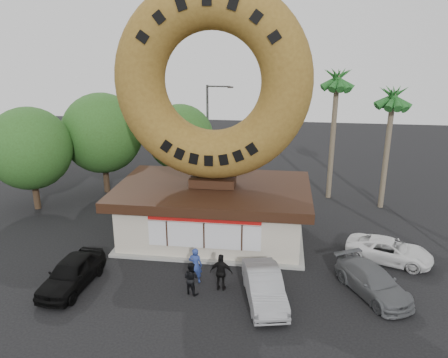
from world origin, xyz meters
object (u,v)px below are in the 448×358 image
at_px(person_left, 195,265).
at_px(car_black, 72,273).
at_px(street_lamp, 209,130).
at_px(car_silver, 264,287).
at_px(car_white, 389,250).
at_px(person_center, 191,278).
at_px(giant_donut, 212,82).
at_px(donut_shop, 213,210).
at_px(person_right, 221,272).
at_px(car_grey, 373,282).

height_order(person_left, car_black, person_left).
relative_size(street_lamp, car_silver, 1.82).
xyz_separation_m(street_lamp, car_white, (11.65, -11.61, -3.87)).
bearing_deg(person_center, car_white, -131.75).
xyz_separation_m(car_black, car_white, (15.66, 4.68, -0.12)).
bearing_deg(car_black, giant_donut, 51.38).
bearing_deg(donut_shop, person_right, -77.20).
xyz_separation_m(giant_donut, car_black, (-5.87, -6.30, -8.45)).
xyz_separation_m(donut_shop, street_lamp, (-1.86, 10.02, 2.72)).
xyz_separation_m(person_right, car_silver, (2.06, -0.64, -0.20)).
bearing_deg(car_white, giant_donut, 99.29).
height_order(street_lamp, car_silver, street_lamp).
height_order(giant_donut, street_lamp, giant_donut).
relative_size(person_center, car_black, 0.37).
height_order(donut_shop, car_silver, donut_shop).
bearing_deg(person_center, street_lamp, -59.88).
xyz_separation_m(person_left, car_grey, (8.41, 0.08, -0.27)).
distance_m(person_right, car_black, 7.18).
xyz_separation_m(person_left, car_white, (9.87, 3.47, -0.29)).
distance_m(street_lamp, car_black, 17.19).
height_order(person_center, car_black, person_center).
distance_m(donut_shop, car_silver, 7.13).
bearing_deg(street_lamp, person_right, -78.67).
distance_m(street_lamp, person_right, 16.31).
bearing_deg(giant_donut, car_white, -9.34).
bearing_deg(car_grey, car_white, 39.48).
xyz_separation_m(street_lamp, person_right, (3.13, -15.60, -3.56)).
xyz_separation_m(giant_donut, person_right, (1.27, -5.60, -8.27)).
relative_size(person_left, car_silver, 0.42).
distance_m(car_black, car_grey, 14.26).
xyz_separation_m(giant_donut, person_left, (-0.07, -5.08, -8.28)).
bearing_deg(car_grey, car_silver, 166.59).
height_order(giant_donut, person_right, giant_donut).
relative_size(donut_shop, street_lamp, 1.40).
bearing_deg(person_right, street_lamp, -75.80).
distance_m(car_grey, car_white, 3.69).
distance_m(giant_donut, street_lamp, 11.21).
relative_size(car_silver, car_white, 0.99).
xyz_separation_m(donut_shop, person_right, (1.27, -5.59, -0.84)).
relative_size(person_left, person_center, 1.14).
bearing_deg(car_black, person_left, 16.19).
bearing_deg(car_silver, person_left, 148.62).
xyz_separation_m(donut_shop, car_black, (-5.87, -6.28, -1.03)).
relative_size(street_lamp, car_black, 1.84).
bearing_deg(person_right, giant_donut, -74.36).
bearing_deg(street_lamp, car_white, -44.91).
distance_m(car_black, car_white, 16.35).
bearing_deg(street_lamp, giant_donut, -79.49).
bearing_deg(car_white, person_left, 128.01).
bearing_deg(car_black, car_white, 21.02).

